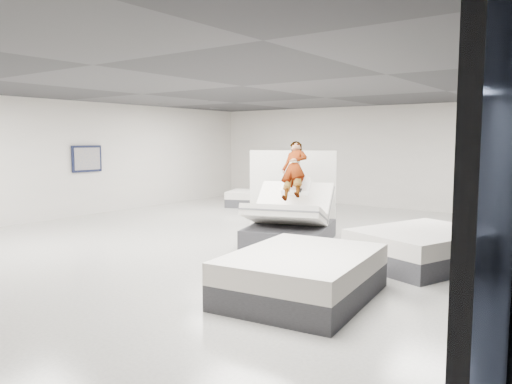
# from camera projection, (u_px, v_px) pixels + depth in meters

# --- Properties ---
(room) EXTENTS (14.00, 14.04, 3.20)m
(room) POSITION_uv_depth(u_px,v_px,m) (243.00, 166.00, 10.12)
(room) COLOR beige
(room) RESTS_ON ground
(hero_bed) EXTENTS (2.15, 2.49, 1.32)m
(hero_bed) POSITION_uv_depth(u_px,v_px,m) (290.00, 222.00, 10.38)
(hero_bed) COLOR #3B3B40
(hero_bed) RESTS_ON floor
(person) EXTENTS (0.97, 1.51, 1.29)m
(person) POSITION_uv_depth(u_px,v_px,m) (294.00, 181.00, 10.59)
(person) COLOR slate
(person) RESTS_ON hero_bed
(remote) EXTENTS (0.09, 0.15, 0.08)m
(remote) POSITION_uv_depth(u_px,v_px,m) (300.00, 190.00, 10.21)
(remote) COLOR black
(remote) RESTS_ON person
(divider_panel) EXTENTS (1.94, 0.89, 1.88)m
(divider_panel) POSITION_uv_depth(u_px,v_px,m) (292.00, 190.00, 11.92)
(divider_panel) COLOR silver
(divider_panel) RESTS_ON floor
(flat_bed_right_far) EXTENTS (2.33, 2.65, 0.61)m
(flat_bed_right_far) POSITION_uv_depth(u_px,v_px,m) (423.00, 248.00, 8.49)
(flat_bed_right_far) COLOR #3B3B40
(flat_bed_right_far) RESTS_ON floor
(flat_bed_right_near) EXTENTS (1.95, 2.44, 0.62)m
(flat_bed_right_near) POSITION_uv_depth(u_px,v_px,m) (303.00, 275.00, 6.73)
(flat_bed_right_near) COLOR #3B3B40
(flat_bed_right_near) RESTS_ON floor
(flat_bed_left_far) EXTENTS (2.17, 1.93, 0.49)m
(flat_bed_left_far) POSITION_uv_depth(u_px,v_px,m) (257.00, 199.00, 16.04)
(flat_bed_left_far) COLOR #3B3B40
(flat_bed_left_far) RESTS_ON floor
(column) EXTENTS (0.40, 0.40, 3.20)m
(column) POSITION_uv_depth(u_px,v_px,m) (502.00, 163.00, 11.38)
(column) COLOR silver
(column) RESTS_ON floor
(wall_poster) EXTENTS (0.06, 0.95, 0.75)m
(wall_poster) POSITION_uv_depth(u_px,v_px,m) (87.00, 159.00, 14.02)
(wall_poster) COLOR black
(wall_poster) RESTS_ON wall_left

